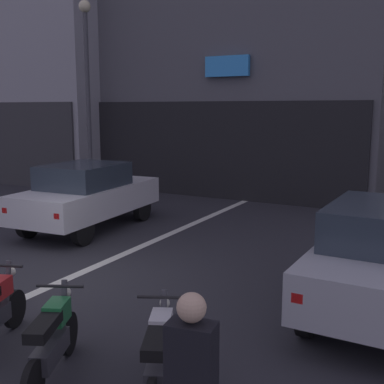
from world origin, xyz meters
name	(u,v)px	position (x,y,z in m)	size (l,w,h in m)	color
ground_plane	(62,281)	(0.00, 0.00, 0.00)	(120.00, 120.00, 0.00)	#2B2B30
lane_centre_line	(213,215)	(0.00, 6.00, 0.00)	(0.20, 18.00, 0.01)	silver
car_white_crossing_near	(87,194)	(-2.04, 3.11, 0.89)	(2.06, 4.22, 1.64)	black
street_lamp	(87,81)	(-4.19, 5.78, 3.79)	(0.36, 0.36, 6.15)	#47474C
motorcycle_green_row_centre	(52,340)	(2.10, -2.34, 0.46)	(0.79, 1.54, 0.98)	black
motorcycle_white_row_right_mid	(159,355)	(3.31, -2.06, 0.46)	(0.79, 1.54, 0.98)	black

